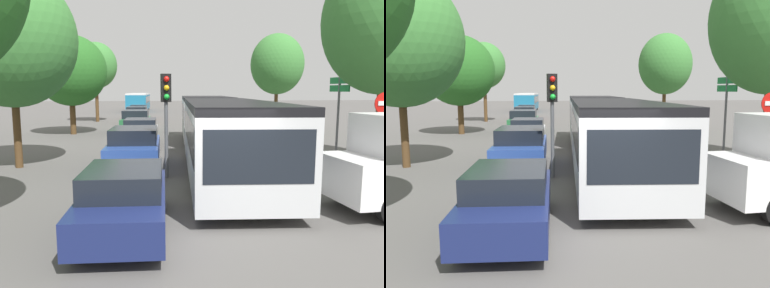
{
  "view_description": "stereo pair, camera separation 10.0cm",
  "coord_description": "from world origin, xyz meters",
  "views": [
    {
      "loc": [
        -1.37,
        -7.13,
        2.86
      ],
      "look_at": [
        0.2,
        4.4,
        1.2
      ],
      "focal_mm": 35.0,
      "sensor_mm": 36.0,
      "label": 1
    },
    {
      "loc": [
        -1.27,
        -7.15,
        2.86
      ],
      "look_at": [
        0.2,
        4.4,
        1.2
      ],
      "focal_mm": 35.0,
      "sensor_mm": 36.0,
      "label": 2
    }
  ],
  "objects": [
    {
      "name": "traffic_light",
      "position": [
        -0.56,
        5.03,
        2.5
      ],
      "size": [
        0.34,
        0.37,
        3.4
      ],
      "rotation": [
        0.0,
        0.0,
        -1.49
      ],
      "color": "#56595E",
      "rests_on": "ground"
    },
    {
      "name": "queued_car_blue",
      "position": [
        -1.64,
        6.96,
        0.76
      ],
      "size": [
        2.08,
        4.4,
        1.49
      ],
      "rotation": [
        0.0,
        0.0,
        1.51
      ],
      "color": "#284799",
      "rests_on": "ground"
    },
    {
      "name": "tree_left_distant",
      "position": [
        -5.35,
        28.65,
        5.04
      ],
      "size": [
        3.86,
        3.86,
        7.25
      ],
      "color": "#51381E",
      "rests_on": "ground"
    },
    {
      "name": "queued_car_green",
      "position": [
        -1.73,
        19.27,
        0.77
      ],
      "size": [
        2.13,
        4.49,
        1.52
      ],
      "rotation": [
        0.0,
        0.0,
        1.51
      ],
      "color": "#236638",
      "rests_on": "ground"
    },
    {
      "name": "city_bus_rear",
      "position": [
        -1.65,
        46.75,
        1.45
      ],
      "size": [
        3.37,
        11.78,
        2.5
      ],
      "rotation": [
        0.0,
        0.0,
        1.5
      ],
      "color": "teal",
      "rests_on": "ground"
    },
    {
      "name": "tree_left_mid",
      "position": [
        -5.95,
        7.41,
        4.57
      ],
      "size": [
        4.64,
        4.64,
        7.15
      ],
      "color": "#51381E",
      "rests_on": "ground"
    },
    {
      "name": "queued_car_tan",
      "position": [
        -1.73,
        26.03,
        0.75
      ],
      "size": [
        2.06,
        4.35,
        1.48
      ],
      "rotation": [
        0.0,
        0.0,
        1.51
      ],
      "color": "tan",
      "rests_on": "ground"
    },
    {
      "name": "direction_sign_post",
      "position": [
        7.13,
        8.15,
        2.55
      ],
      "size": [
        0.17,
        1.4,
        3.6
      ],
      "rotation": [
        0.0,
        0.0,
        3.22
      ],
      "color": "#56595E",
      "rests_on": "ground"
    },
    {
      "name": "articulated_bus",
      "position": [
        1.74,
        8.35,
        1.47
      ],
      "size": [
        4.16,
        17.26,
        2.54
      ],
      "rotation": [
        0.0,
        0.0,
        -1.67
      ],
      "color": "silver",
      "rests_on": "ground"
    },
    {
      "name": "tree_left_far",
      "position": [
        -5.84,
        18.4,
        4.15
      ],
      "size": [
        4.62,
        4.62,
        6.45
      ],
      "color": "#51381E",
      "rests_on": "ground"
    },
    {
      "name": "ground_plane",
      "position": [
        0.0,
        0.0,
        0.0
      ],
      "size": [
        200.0,
        200.0,
        0.0
      ],
      "primitive_type": "plane",
      "color": "#565451"
    },
    {
      "name": "queued_car_navy",
      "position": [
        -1.73,
        0.33,
        0.68
      ],
      "size": [
        1.88,
        3.96,
        1.35
      ],
      "rotation": [
        0.0,
        0.0,
        1.51
      ],
      "color": "navy",
      "rests_on": "ground"
    },
    {
      "name": "tree_right_mid",
      "position": [
        8.1,
        18.4,
        4.69
      ],
      "size": [
        3.68,
        3.68,
        6.79
      ],
      "color": "#51381E",
      "rests_on": "ground"
    },
    {
      "name": "no_entry_sign",
      "position": [
        6.27,
        3.79,
        1.88
      ],
      "size": [
        0.7,
        0.08,
        2.82
      ],
      "rotation": [
        0.0,
        0.0,
        -1.57
      ],
      "color": "#56595E",
      "rests_on": "ground"
    },
    {
      "name": "queued_car_red",
      "position": [
        -1.62,
        32.08,
        0.71
      ],
      "size": [
        1.95,
        4.12,
        1.4
      ],
      "rotation": [
        0.0,
        0.0,
        1.51
      ],
      "color": "#B21E19",
      "rests_on": "ground"
    },
    {
      "name": "queued_car_white",
      "position": [
        -1.4,
        12.64,
        0.71
      ],
      "size": [
        1.97,
        4.15,
        1.41
      ],
      "rotation": [
        0.0,
        0.0,
        1.51
      ],
      "color": "white",
      "rests_on": "ground"
    }
  ]
}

